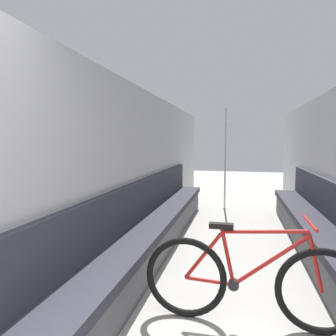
# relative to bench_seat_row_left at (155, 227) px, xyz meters

# --- Properties ---
(wall_left) EXTENTS (0.10, 10.14, 2.27)m
(wall_left) POSITION_rel_bench_seat_row_left_xyz_m (-0.26, 0.04, 0.82)
(wall_left) COLOR #B2B2B7
(wall_left) RESTS_ON ground
(bench_seat_row_left) EXTENTS (0.48, 5.67, 1.00)m
(bench_seat_row_left) POSITION_rel_bench_seat_row_left_xyz_m (0.00, 0.00, 0.00)
(bench_seat_row_left) COLOR #4C4C51
(bench_seat_row_left) RESTS_ON ground
(bench_seat_row_right) EXTENTS (0.48, 5.67, 1.00)m
(bench_seat_row_right) POSITION_rel_bench_seat_row_left_xyz_m (2.18, 0.00, 0.00)
(bench_seat_row_right) COLOR #4C4C51
(bench_seat_row_right) RESTS_ON ground
(bicycle) EXTENTS (1.79, 0.46, 0.91)m
(bicycle) POSITION_rel_bench_seat_row_left_xyz_m (1.24, -1.51, 0.05)
(bicycle) COLOR black
(bicycle) RESTS_ON ground
(grab_pole_near) EXTENTS (0.08, 0.08, 2.25)m
(grab_pole_near) POSITION_rel_bench_seat_row_left_xyz_m (0.84, 2.83, 0.78)
(grab_pole_near) COLOR gray
(grab_pole_near) RESTS_ON ground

